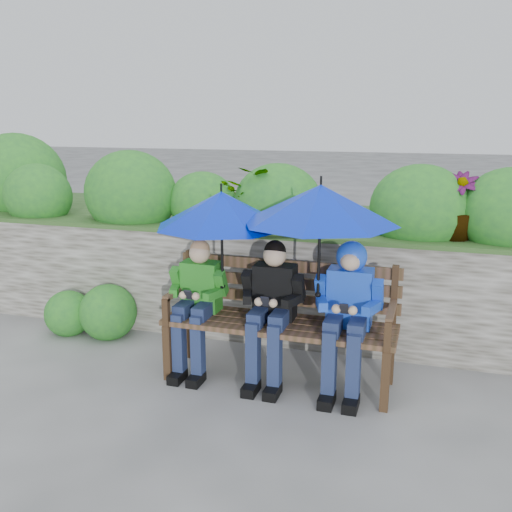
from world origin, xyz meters
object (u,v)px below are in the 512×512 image
(boy_left, at_px, (197,298))
(umbrella_right, at_px, (320,204))
(park_bench, at_px, (281,313))
(boy_right, at_px, (348,304))
(boy_middle, at_px, (272,304))
(umbrella_left, at_px, (221,209))

(boy_left, xyz_separation_m, umbrella_right, (0.98, -0.02, 0.81))
(park_bench, height_order, boy_right, boy_right)
(boy_left, distance_m, boy_middle, 0.62)
(boy_left, distance_m, umbrella_left, 0.75)
(boy_left, bearing_deg, umbrella_left, 8.54)
(boy_right, xyz_separation_m, umbrella_right, (-0.22, -0.03, 0.74))
(park_bench, height_order, umbrella_right, umbrella_right)
(boy_right, bearing_deg, umbrella_left, 178.57)
(park_bench, bearing_deg, boy_left, -173.39)
(park_bench, distance_m, boy_right, 0.55)
(umbrella_right, bearing_deg, park_bench, 161.34)
(park_bench, relative_size, umbrella_right, 1.58)
(boy_left, xyz_separation_m, umbrella_left, (0.21, 0.03, 0.72))
(park_bench, height_order, umbrella_left, umbrella_left)
(umbrella_right, bearing_deg, boy_middle, 176.66)
(boy_left, distance_m, boy_right, 1.20)
(boy_right, bearing_deg, boy_middle, -179.01)
(boy_left, height_order, umbrella_left, umbrella_left)
(umbrella_left, relative_size, umbrella_right, 0.91)
(boy_middle, bearing_deg, boy_right, 0.99)
(boy_left, xyz_separation_m, boy_middle, (0.62, -0.00, 0.01))
(umbrella_left, bearing_deg, boy_middle, -4.83)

